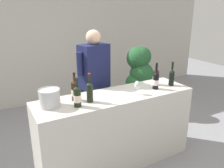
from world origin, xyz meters
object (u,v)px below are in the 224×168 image
object	(u,v)px
potted_shrub	(139,71)
wine_glass	(137,85)
wine_bottle_1	(75,90)
wine_bottle_4	(156,80)
wine_bottle_2	(90,91)
person_server	(95,91)
wine_bottle_3	(77,96)
wine_bottle_0	(156,77)
wine_bottle_5	(172,77)
ice_bucket	(50,98)

from	to	relation	value
potted_shrub	wine_glass	bearing A→B (deg)	-126.60
wine_bottle_1	wine_bottle_4	size ratio (longest dim) A/B	0.94
wine_bottle_1	wine_glass	xyz separation A→B (m)	(0.74, -0.19, -0.01)
wine_bottle_2	wine_glass	bearing A→B (deg)	-5.81
potted_shrub	person_server	bearing A→B (deg)	-154.05
wine_bottle_1	potted_shrub	size ratio (longest dim) A/B	0.25
wine_bottle_1	person_server	xyz separation A→B (m)	(0.47, 0.49, -0.25)
wine_bottle_1	potted_shrub	bearing A→B (deg)	32.77
wine_bottle_1	wine_bottle_4	bearing A→B (deg)	-7.83
wine_bottle_3	wine_glass	bearing A→B (deg)	-0.54
wine_bottle_0	wine_bottle_2	world-z (taller)	wine_bottle_2
wine_bottle_0	wine_bottle_5	world-z (taller)	wine_bottle_5
ice_bucket	wine_glass	bearing A→B (deg)	-8.33
wine_bottle_5	person_server	world-z (taller)	person_server
wine_bottle_3	wine_bottle_4	size ratio (longest dim) A/B	0.95
wine_bottle_1	wine_glass	distance (m)	0.76
wine_bottle_3	ice_bucket	xyz separation A→B (m)	(-0.26, 0.14, -0.02)
wine_bottle_0	wine_bottle_5	distance (m)	0.21
wine_bottle_0	person_server	bearing A→B (deg)	144.25
wine_bottle_1	wine_bottle_5	bearing A→B (deg)	-5.66
wine_bottle_4	person_server	bearing A→B (deg)	132.53
wine_bottle_1	wine_bottle_3	world-z (taller)	wine_bottle_3
wine_bottle_1	wine_bottle_0	bearing A→B (deg)	-0.47
person_server	wine_bottle_1	bearing A→B (deg)	-133.81
ice_bucket	wine_bottle_4	bearing A→B (deg)	-4.69
wine_bottle_5	wine_glass	world-z (taller)	wine_bottle_5
wine_bottle_5	ice_bucket	size ratio (longest dim) A/B	1.42
wine_bottle_3	wine_bottle_5	bearing A→B (deg)	1.88
ice_bucket	person_server	distance (m)	0.96
wine_bottle_0	wine_glass	distance (m)	0.47
wine_bottle_2	wine_bottle_0	bearing A→B (deg)	6.29
wine_bottle_5	potted_shrub	world-z (taller)	potted_shrub
wine_bottle_4	wine_bottle_5	distance (m)	0.29
wine_bottle_0	wine_bottle_3	size ratio (longest dim) A/B	0.93
person_server	wine_bottle_5	bearing A→B (deg)	-35.71
wine_bottle_4	wine_bottle_0	bearing A→B (deg)	50.48
wine_glass	wine_bottle_3	bearing A→B (deg)	179.46
wine_bottle_4	potted_shrub	bearing A→B (deg)	63.32
wine_bottle_5	wine_glass	distance (m)	0.61
wine_bottle_4	wine_bottle_5	xyz separation A→B (m)	(0.29, 0.01, 0.00)
wine_bottle_4	wine_bottle_5	bearing A→B (deg)	2.51
ice_bucket	person_server	xyz separation A→B (m)	(0.77, 0.53, -0.23)
wine_bottle_3	potted_shrub	xyz separation A→B (m)	(1.71, 1.26, -0.25)
wine_bottle_4	wine_glass	xyz separation A→B (m)	(-0.32, -0.04, -0.01)
wine_bottle_2	potted_shrub	distance (m)	1.97
wine_bottle_0	ice_bucket	bearing A→B (deg)	-179.04
ice_bucket	wine_bottle_2	bearing A→B (deg)	-11.83
wine_bottle_0	wine_bottle_5	xyz separation A→B (m)	(0.17, -0.12, 0.01)
wine_bottle_5	ice_bucket	xyz separation A→B (m)	(-1.64, 0.10, -0.02)
ice_bucket	wine_bottle_5	bearing A→B (deg)	-3.44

